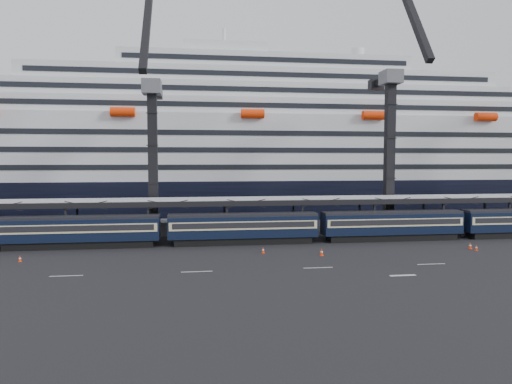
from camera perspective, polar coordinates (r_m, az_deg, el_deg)
The scene contains 12 objects.
ground at distance 50.73m, azimuth 8.75°, elevation -8.23°, with size 260.00×260.00×0.00m, color black.
lane_markings at distance 48.99m, azimuth 19.83°, elevation -8.86°, with size 111.00×4.27×0.02m.
train at distance 58.92m, azimuth 1.66°, elevation -4.30°, with size 133.05×3.00×4.05m.
canopy at distance 63.37m, azimuth 5.23°, elevation -0.96°, with size 130.00×6.25×5.53m.
cruise_ship at distance 94.44m, azimuth 0.26°, elevation 4.99°, with size 214.09×28.84×34.00m.
crane_dark_near at distance 66.40m, azimuth -12.81°, elevation 4.95°, with size 4.50×17.75×35.08m.
crane_dark_mid at distance 71.38m, azimuth 16.50°, elevation 5.96°, with size 4.50×18.24×39.64m.
traffic_cone_a at distance 54.61m, azimuth -27.42°, elevation -7.40°, with size 0.34×0.34×0.69m.
traffic_cone_c at distance 52.96m, azimuth 0.90°, elevation -7.27°, with size 0.37×0.37×0.73m.
traffic_cone_d at distance 52.14m, azimuth 8.20°, elevation -7.43°, with size 0.41×0.41×0.83m.
traffic_cone_e at distance 61.21m, azimuth 25.20°, elevation -6.08°, with size 0.40×0.40×0.80m.
traffic_cone_f at distance 60.44m, azimuth 25.83°, elevation -6.28°, with size 0.34×0.34×0.68m.
Camera 1 is at (-14.11, -47.53, 10.71)m, focal length 32.00 mm.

